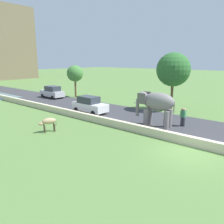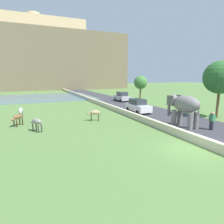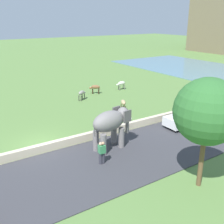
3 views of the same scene
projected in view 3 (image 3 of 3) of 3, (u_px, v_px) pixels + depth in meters
The scene contains 12 objects.
ground_plane at pixel (41, 145), 20.71m from camera, with size 220.00×220.00×0.00m, color #567A3D.
barrier_wall at pixel (207, 106), 28.94m from camera, with size 0.40×110.00×0.64m, color beige.
lake at pixel (203, 70), 50.39m from camera, with size 36.00×18.00×0.08m, color slate.
elephant at pixel (111, 123), 19.55m from camera, with size 1.79×3.56×2.99m.
person_beside_elephant at pixel (101, 153), 17.72m from camera, with size 0.36×0.22×1.63m.
person_trailing at pixel (103, 152), 17.79m from camera, with size 0.36×0.22×1.63m.
car_white at pixel (186, 117), 24.00m from camera, with size 1.84×4.02×1.80m.
cow_white at pixel (121, 84), 36.35m from camera, with size 0.44×1.39×1.15m.
cow_tan at pixel (123, 103), 28.17m from camera, with size 1.40×0.86×1.15m.
cow_brown at pixel (95, 87), 34.41m from camera, with size 1.12×1.30×1.15m.
cow_grey at pixel (82, 93), 31.77m from camera, with size 1.02×1.35×1.15m.
tree_mid at pixel (207, 112), 14.30m from camera, with size 3.66×3.66×6.40m.
Camera 3 is at (18.65, -5.62, 9.28)m, focal length 43.27 mm.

